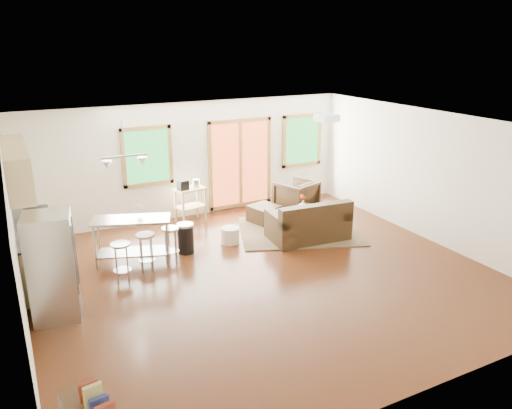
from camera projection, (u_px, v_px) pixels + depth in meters
name	position (u px, v px, depth m)	size (l,w,h in m)	color
floor	(264.00, 275.00, 8.66)	(7.50, 7.00, 0.02)	#34170A
ceiling	(265.00, 125.00, 7.83)	(7.50, 7.00, 0.02)	white
back_wall	(191.00, 160.00, 11.21)	(7.50, 0.02, 2.60)	silver
left_wall	(15.00, 244.00, 6.62)	(0.02, 7.00, 2.60)	silver
right_wall	(432.00, 177.00, 9.87)	(0.02, 7.00, 2.60)	silver
front_wall	(420.00, 297.00, 5.28)	(7.50, 0.02, 2.60)	silver
window_left	(147.00, 156.00, 10.67)	(1.10, 0.05, 1.30)	#1B5123
french_doors	(240.00, 164.00, 11.75)	(1.60, 0.05, 2.10)	#A84423
window_right	(302.00, 140.00, 12.36)	(1.10, 0.05, 1.30)	#1B5123
rug	(300.00, 231.00, 10.60)	(2.48, 1.91, 0.02)	#45593A
loveseat	(309.00, 224.00, 10.09)	(1.63, 1.02, 0.83)	black
coffee_table	(298.00, 211.00, 10.85)	(1.00, 0.67, 0.37)	#342010
armchair	(296.00, 195.00, 11.68)	(0.82, 0.76, 0.84)	black
ottoman	(264.00, 214.00, 11.09)	(0.57, 0.57, 0.38)	black
pouf	(230.00, 235.00, 9.96)	(0.37, 0.37, 0.32)	beige
vase	(303.00, 204.00, 10.69)	(0.20, 0.20, 0.34)	silver
book	(317.00, 202.00, 10.79)	(0.19, 0.02, 0.26)	maroon
cabinets	(31.00, 226.00, 8.29)	(0.64, 2.24, 2.30)	tan
refrigerator	(53.00, 267.00, 7.12)	(0.73, 0.71, 1.59)	#B7BABC
island	(132.00, 233.00, 8.91)	(1.48, 0.98, 0.87)	#B7BABC
cup	(139.00, 207.00, 8.99)	(0.12, 0.10, 0.12)	white
bar_stool_a	(121.00, 253.00, 8.26)	(0.39, 0.39, 0.70)	#B7BABC
bar_stool_b	(146.00, 244.00, 8.66)	(0.36, 0.36, 0.69)	#B7BABC
bar_stool_c	(171.00, 236.00, 9.03)	(0.41, 0.41, 0.66)	#B7BABC
trash_can	(186.00, 238.00, 9.47)	(0.35, 0.35, 0.59)	black
kitchen_cart	(189.00, 193.00, 10.90)	(0.73, 0.54, 1.00)	tan
ceiling_flush	(327.00, 118.00, 9.05)	(0.35, 0.35, 0.12)	white
pendant_light	(125.00, 162.00, 8.50)	(0.80, 0.18, 0.79)	gray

